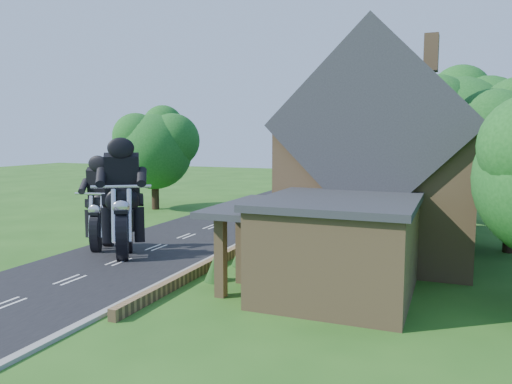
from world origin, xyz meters
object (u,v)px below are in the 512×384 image
at_px(motorcycle_follow, 102,236).
at_px(house, 382,162).
at_px(annex, 334,245).
at_px(motorcycle_lead, 124,240).
at_px(garden_wall, 251,243).

bearing_deg(motorcycle_follow, house, -173.87).
relative_size(annex, motorcycle_lead, 4.00).
height_order(garden_wall, annex, annex).
bearing_deg(house, garden_wall, -170.83).
relative_size(garden_wall, annex, 3.12).
bearing_deg(motorcycle_lead, motorcycle_follow, -55.20).
relative_size(house, annex, 1.45).
bearing_deg(annex, motorcycle_follow, 168.47).
distance_m(garden_wall, motorcycle_follow, 7.34).
relative_size(house, motorcycle_lead, 5.80).
relative_size(garden_wall, motorcycle_lead, 12.47).
bearing_deg(motorcycle_lead, garden_wall, -168.04).
bearing_deg(motorcycle_follow, annex, 155.78).
bearing_deg(garden_wall, house, 9.17).
distance_m(garden_wall, motorcycle_lead, 6.25).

